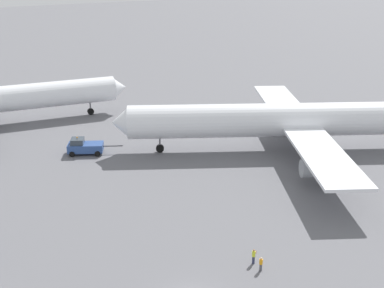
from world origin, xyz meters
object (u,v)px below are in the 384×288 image
at_px(ground_crew_ramp_agent_by_cones, 261,264).
at_px(airliner_being_pushed, 287,120).
at_px(pushback_tug, 84,146).
at_px(ground_crew_marshaller_foreground, 254,256).

bearing_deg(ground_crew_ramp_agent_by_cones, airliner_being_pushed, 46.76).
bearing_deg(airliner_being_pushed, ground_crew_ramp_agent_by_cones, -133.24).
xyz_separation_m(airliner_being_pushed, pushback_tug, (-29.60, 14.67, -3.88)).
bearing_deg(ground_crew_ramp_agent_by_cones, pushback_tug, 97.61).
bearing_deg(pushback_tug, ground_crew_marshaller_foreground, -81.94).
relative_size(pushback_tug, ground_crew_marshaller_foreground, 5.00).
bearing_deg(airliner_being_pushed, pushback_tug, 153.64).
bearing_deg(ground_crew_ramp_agent_by_cones, ground_crew_marshaller_foreground, 85.32).
distance_m(ground_crew_marshaller_foreground, ground_crew_ramp_agent_by_cones, 1.43).
relative_size(airliner_being_pushed, pushback_tug, 6.12).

